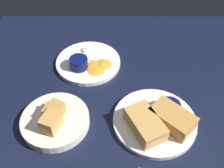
# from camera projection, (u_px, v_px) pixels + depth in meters

# --- Properties ---
(ground_plane) EXTENTS (1.10, 1.10, 0.03)m
(ground_plane) POSITION_uv_depth(u_px,v_px,m) (116.00, 106.00, 0.86)
(ground_plane) COLOR black
(plate_sandwich_main) EXTENTS (0.26, 0.26, 0.02)m
(plate_sandwich_main) POSITION_uv_depth(u_px,v_px,m) (154.00, 121.00, 0.78)
(plate_sandwich_main) COLOR white
(plate_sandwich_main) RESTS_ON ground_plane
(sandwich_half_near) EXTENTS (0.15, 0.13, 0.05)m
(sandwich_half_near) POSITION_uv_depth(u_px,v_px,m) (145.00, 124.00, 0.74)
(sandwich_half_near) COLOR tan
(sandwich_half_near) RESTS_ON plate_sandwich_main
(sandwich_half_far) EXTENTS (0.14, 0.15, 0.05)m
(sandwich_half_far) POSITION_uv_depth(u_px,v_px,m) (172.00, 118.00, 0.75)
(sandwich_half_far) COLOR #C68C42
(sandwich_half_far) RESTS_ON plate_sandwich_main
(ramekin_dark_sauce) EXTENTS (0.07, 0.07, 0.03)m
(ramekin_dark_sauce) POSITION_uv_depth(u_px,v_px,m) (169.00, 107.00, 0.79)
(ramekin_dark_sauce) COLOR #0C144C
(ramekin_dark_sauce) RESTS_ON plate_sandwich_main
(spoon_by_dark_ramekin) EXTENTS (0.05, 0.10, 0.01)m
(spoon_by_dark_ramekin) POSITION_uv_depth(u_px,v_px,m) (154.00, 116.00, 0.78)
(spoon_by_dark_ramekin) COLOR silver
(spoon_by_dark_ramekin) RESTS_ON plate_sandwich_main
(plate_chips_companion) EXTENTS (0.25, 0.25, 0.02)m
(plate_chips_companion) POSITION_uv_depth(u_px,v_px,m) (88.00, 62.00, 0.98)
(plate_chips_companion) COLOR white
(plate_chips_companion) RESTS_ON ground_plane
(ramekin_light_gravy) EXTENTS (0.07, 0.07, 0.04)m
(ramekin_light_gravy) POSITION_uv_depth(u_px,v_px,m) (79.00, 63.00, 0.93)
(ramekin_light_gravy) COLOR #0C144C
(ramekin_light_gravy) RESTS_ON plate_chips_companion
(spoon_by_gravy_ramekin) EXTENTS (0.10, 0.04, 0.01)m
(spoon_by_gravy_ramekin) POSITION_uv_depth(u_px,v_px,m) (85.00, 52.00, 1.00)
(spoon_by_gravy_ramekin) COLOR silver
(spoon_by_gravy_ramekin) RESTS_ON plate_chips_companion
(plantain_chip_scatter) EXTENTS (0.13, 0.17, 0.01)m
(plantain_chip_scatter) POSITION_uv_depth(u_px,v_px,m) (91.00, 65.00, 0.95)
(plantain_chip_scatter) COLOR gold
(plantain_chip_scatter) RESTS_ON plate_chips_companion
(bread_basket_rear) EXTENTS (0.21, 0.21, 0.08)m
(bread_basket_rear) POSITION_uv_depth(u_px,v_px,m) (55.00, 120.00, 0.77)
(bread_basket_rear) COLOR silver
(bread_basket_rear) RESTS_ON ground_plane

